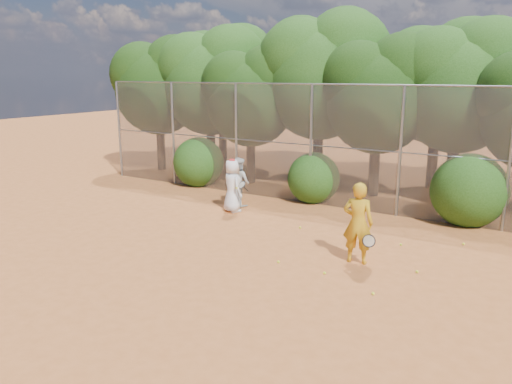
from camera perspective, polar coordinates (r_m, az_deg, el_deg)
The scene contains 24 objects.
ground at distance 11.78m, azimuth -2.24°, elevation -8.23°, with size 80.00×80.00×0.00m, color #AD5927.
fence_back at distance 16.48m, azimuth 9.05°, elevation 5.27°, with size 20.05×0.09×4.03m.
tree_0 at distance 23.14m, azimuth -10.96°, elevation 12.18°, with size 4.38×3.81×6.00m.
tree_1 at distance 21.93m, azimuth -5.11°, elevation 12.91°, with size 4.64×4.03×6.35m.
tree_2 at distance 19.96m, azimuth -0.43°, elevation 11.25°, with size 3.99×3.47×5.47m.
tree_3 at distance 19.65m, azimuth 7.57°, elevation 13.47°, with size 4.89×4.26×6.70m.
tree_4 at distance 18.20m, azimuth 14.02°, elevation 11.19°, with size 4.19×3.64×5.73m.
tree_5 at distance 18.38m, azimuth 22.45°, elevation 11.52°, with size 4.51×3.92×6.17m.
tree_9 at distance 24.38m, azimuth -3.74°, elevation 13.40°, with size 4.83×4.20×6.62m.
tree_10 at distance 22.07m, azimuth 7.57°, elevation 14.06°, with size 5.15×4.48×7.06m.
tree_11 at distance 20.14m, azimuth 20.41°, elevation 12.10°, with size 4.64×4.03×6.35m.
bush_0 at distance 19.87m, azimuth -6.58°, elevation 3.65°, with size 2.00×2.00×2.00m, color #1C4310.
bush_1 at distance 17.30m, azimuth 6.60°, elevation 1.85°, with size 1.80×1.80×1.80m, color #1C4310.
bush_2 at distance 15.87m, azimuth 23.19°, elevation 0.52°, with size 2.20×2.20×2.20m, color #1C4310.
player_yellow at distance 11.81m, azimuth 11.57°, elevation -3.49°, with size 0.89×0.56×1.93m.
player_teen at distance 15.91m, azimuth -2.74°, elevation 0.74°, with size 0.98×0.86×1.72m.
player_white at distance 16.66m, azimuth -1.94°, elevation 1.19°, with size 0.97×0.89×1.63m.
ball_0 at distance 11.82m, azimuth 17.92°, elevation -8.66°, with size 0.07×0.07×0.07m, color yellow.
ball_1 at distance 13.48m, azimuth 16.23°, elevation -5.79°, with size 0.07×0.07×0.07m, color yellow.
ball_2 at distance 11.29m, azimuth 7.83°, elevation -9.16°, with size 0.07×0.07×0.07m, color yellow.
ball_3 at distance 10.50m, azimuth 13.23°, elevation -11.23°, with size 0.07×0.07×0.07m, color yellow.
ball_4 at distance 11.83m, azimuth 2.57°, elevation -7.98°, with size 0.07×0.07×0.07m, color yellow.
ball_5 at distance 14.07m, azimuth 22.63°, elevation -5.50°, with size 0.07×0.07×0.07m, color yellow.
ball_6 at distance 14.39m, azimuth 5.05°, elevation -4.06°, with size 0.07×0.07×0.07m, color yellow.
Camera 1 is at (6.11, -9.09, 4.35)m, focal length 35.00 mm.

